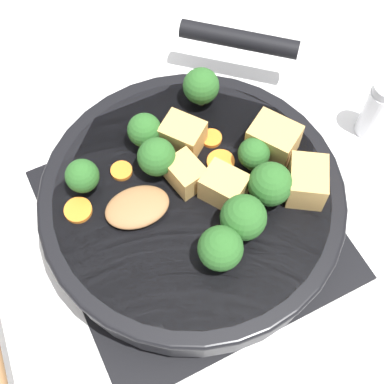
% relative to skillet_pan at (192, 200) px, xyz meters
% --- Properties ---
extents(ground_plane, '(2.40, 2.40, 0.00)m').
position_rel_skillet_pan_xyz_m(ground_plane, '(0.00, 0.00, -0.06)').
color(ground_plane, white).
extents(front_burner_grate, '(0.31, 0.31, 0.03)m').
position_rel_skillet_pan_xyz_m(front_burner_grate, '(0.00, 0.00, -0.04)').
color(front_burner_grate, black).
rests_on(front_burner_grate, ground_plane).
extents(skillet_pan, '(0.39, 0.40, 0.05)m').
position_rel_skillet_pan_xyz_m(skillet_pan, '(0.00, 0.00, 0.00)').
color(skillet_pan, black).
rests_on(skillet_pan, front_burner_grate).
extents(wooden_spoon, '(0.22, 0.27, 0.02)m').
position_rel_skillet_pan_xyz_m(wooden_spoon, '(0.16, -0.01, 0.03)').
color(wooden_spoon, olive).
rests_on(wooden_spoon, skillet_pan).
extents(tofu_cube_center_large, '(0.05, 0.05, 0.03)m').
position_rel_skillet_pan_xyz_m(tofu_cube_center_large, '(-0.03, 0.02, 0.04)').
color(tofu_cube_center_large, tan).
rests_on(tofu_cube_center_large, skillet_pan).
extents(tofu_cube_near_handle, '(0.06, 0.06, 0.04)m').
position_rel_skillet_pan_xyz_m(tofu_cube_near_handle, '(-0.10, -0.01, 0.04)').
color(tofu_cube_near_handle, tan).
rests_on(tofu_cube_near_handle, skillet_pan).
extents(tofu_cube_east_chunk, '(0.06, 0.06, 0.04)m').
position_rel_skillet_pan_xyz_m(tofu_cube_east_chunk, '(-0.11, 0.05, 0.04)').
color(tofu_cube_east_chunk, tan).
rests_on(tofu_cube_east_chunk, skillet_pan).
extents(tofu_cube_west_chunk, '(0.04, 0.04, 0.03)m').
position_rel_skillet_pan_xyz_m(tofu_cube_west_chunk, '(0.00, -0.01, 0.04)').
color(tofu_cube_west_chunk, tan).
rests_on(tofu_cube_west_chunk, skillet_pan).
extents(tofu_cube_back_piece, '(0.05, 0.06, 0.03)m').
position_rel_skillet_pan_xyz_m(tofu_cube_back_piece, '(-0.02, -0.06, 0.04)').
color(tofu_cube_back_piece, tan).
rests_on(tofu_cube_back_piece, skillet_pan).
extents(broccoli_floret_near_spoon, '(0.03, 0.03, 0.04)m').
position_rel_skillet_pan_xyz_m(broccoli_floret_near_spoon, '(-0.07, 0.00, 0.05)').
color(broccoli_floret_near_spoon, '#709956').
rests_on(broccoli_floret_near_spoon, skillet_pan).
extents(broccoli_floret_center_top, '(0.05, 0.05, 0.05)m').
position_rel_skillet_pan_xyz_m(broccoli_floret_center_top, '(-0.07, 0.04, 0.05)').
color(broccoli_floret_center_top, '#709956').
rests_on(broccoli_floret_center_top, skillet_pan).
extents(broccoli_floret_east_rim, '(0.04, 0.04, 0.05)m').
position_rel_skillet_pan_xyz_m(broccoli_floret_east_rim, '(0.01, 0.08, 0.05)').
color(broccoli_floret_east_rim, '#709956').
rests_on(broccoli_floret_east_rim, skillet_pan).
extents(broccoli_floret_west_rim, '(0.04, 0.04, 0.05)m').
position_rel_skillet_pan_xyz_m(broccoli_floret_west_rim, '(0.02, -0.04, 0.05)').
color(broccoli_floret_west_rim, '#709956').
rests_on(broccoli_floret_west_rim, skillet_pan).
extents(broccoli_floret_north_edge, '(0.05, 0.05, 0.05)m').
position_rel_skillet_pan_xyz_m(broccoli_floret_north_edge, '(-0.02, 0.06, 0.05)').
color(broccoli_floret_north_edge, '#709956').
rests_on(broccoli_floret_north_edge, skillet_pan).
extents(broccoli_floret_south_cluster, '(0.04, 0.04, 0.04)m').
position_rel_skillet_pan_xyz_m(broccoli_floret_south_cluster, '(0.02, -0.08, 0.05)').
color(broccoli_floret_south_cluster, '#709956').
rests_on(broccoli_floret_south_cluster, skillet_pan).
extents(broccoli_floret_mid_floret, '(0.04, 0.04, 0.05)m').
position_rel_skillet_pan_xyz_m(broccoli_floret_mid_floret, '(-0.06, -0.10, 0.05)').
color(broccoli_floret_mid_floret, '#709956').
rests_on(broccoli_floret_mid_floret, skillet_pan).
extents(broccoli_floret_small_inner, '(0.04, 0.04, 0.04)m').
position_rel_skillet_pan_xyz_m(broccoli_floret_small_inner, '(0.10, -0.05, 0.05)').
color(broccoli_floret_small_inner, '#709956').
rests_on(broccoli_floret_small_inner, skillet_pan).
extents(carrot_slice_orange_thin, '(0.02, 0.02, 0.01)m').
position_rel_skillet_pan_xyz_m(carrot_slice_orange_thin, '(0.06, -0.05, 0.03)').
color(carrot_slice_orange_thin, orange).
rests_on(carrot_slice_orange_thin, skillet_pan).
extents(carrot_slice_near_center, '(0.03, 0.03, 0.01)m').
position_rel_skillet_pan_xyz_m(carrot_slice_near_center, '(0.12, -0.03, 0.03)').
color(carrot_slice_near_center, orange).
rests_on(carrot_slice_near_center, skillet_pan).
extents(carrot_slice_edge_slice, '(0.03, 0.03, 0.01)m').
position_rel_skillet_pan_xyz_m(carrot_slice_edge_slice, '(-0.04, -0.02, 0.03)').
color(carrot_slice_edge_slice, orange).
rests_on(carrot_slice_edge_slice, skillet_pan).
extents(carrot_slice_under_broccoli, '(0.02, 0.02, 0.01)m').
position_rel_skillet_pan_xyz_m(carrot_slice_under_broccoli, '(-0.05, -0.05, 0.03)').
color(carrot_slice_under_broccoli, orange).
rests_on(carrot_slice_under_broccoli, skillet_pan).
extents(salt_shaker, '(0.04, 0.04, 0.09)m').
position_rel_skillet_pan_xyz_m(salt_shaker, '(-0.27, -0.02, -0.01)').
color(salt_shaker, white).
rests_on(salt_shaker, ground_plane).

